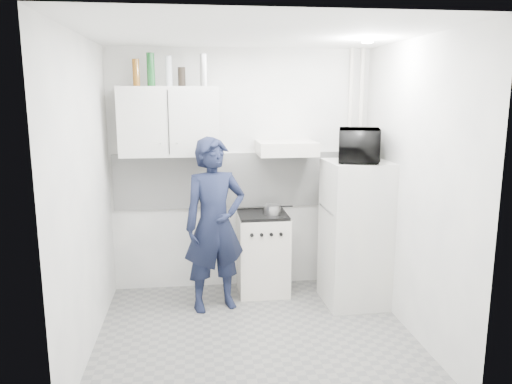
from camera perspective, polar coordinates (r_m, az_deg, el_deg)
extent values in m
plane|color=#565656|center=(4.66, -0.06, -16.02)|extent=(2.80, 2.80, 0.00)
plane|color=white|center=(4.17, -0.07, 17.68)|extent=(2.80, 2.80, 0.00)
plane|color=white|center=(5.45, -1.70, 2.43)|extent=(2.80, 0.00, 2.80)
plane|color=white|center=(4.28, -18.99, -0.58)|extent=(0.00, 2.60, 2.60)
plane|color=white|center=(4.61, 17.48, 0.30)|extent=(0.00, 2.60, 2.60)
imported|color=black|center=(4.92, -4.74, -3.78)|extent=(0.72, 0.57, 1.72)
cube|color=silver|center=(5.43, 0.77, -7.11)|extent=(0.53, 0.53, 0.85)
cube|color=silver|center=(5.17, 11.31, -4.65)|extent=(0.63, 0.63, 1.47)
cube|color=black|center=(5.31, 0.78, -2.61)|extent=(0.51, 0.51, 0.03)
cylinder|color=silver|center=(5.27, 1.85, -2.00)|extent=(0.18, 0.18, 0.10)
imported|color=black|center=(5.00, 11.70, 5.27)|extent=(0.66, 0.54, 0.32)
cylinder|color=brown|center=(5.22, -13.55, 13.12)|extent=(0.07, 0.07, 0.26)
cylinder|color=#144C1E|center=(5.20, -11.93, 13.53)|extent=(0.08, 0.08, 0.33)
cylinder|color=#B2B7BC|center=(5.19, -9.92, 13.45)|extent=(0.07, 0.07, 0.30)
cylinder|color=black|center=(5.19, -8.49, 12.89)|extent=(0.08, 0.08, 0.19)
cylinder|color=silver|center=(5.19, -5.98, 13.67)|extent=(0.08, 0.08, 0.32)
cube|color=silver|center=(5.20, -9.89, 7.95)|extent=(1.00, 0.35, 0.70)
cube|color=silver|center=(5.23, 3.48, 5.03)|extent=(0.60, 0.50, 0.14)
cube|color=white|center=(5.45, -1.68, 1.36)|extent=(2.74, 0.03, 0.60)
cylinder|color=silver|center=(5.64, 11.65, 2.51)|extent=(0.05, 0.05, 2.60)
cylinder|color=silver|center=(5.61, 10.49, 2.49)|extent=(0.04, 0.04, 2.60)
cylinder|color=white|center=(4.59, 12.63, 16.45)|extent=(0.10, 0.10, 0.02)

